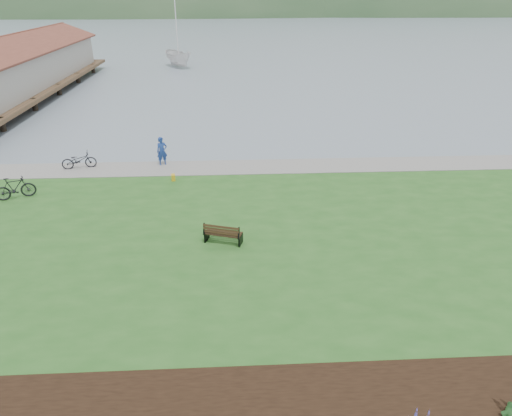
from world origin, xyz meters
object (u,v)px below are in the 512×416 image
at_px(bicycle_a, 79,160).
at_px(sailboat, 179,67).
at_px(park_bench, 223,233).
at_px(person, 162,149).

height_order(bicycle_a, sailboat, sailboat).
xyz_separation_m(park_bench, sailboat, (-6.09, 45.07, -0.84)).
distance_m(person, sailboat, 36.47).
distance_m(park_bench, sailboat, 45.49).
relative_size(park_bench, sailboat, 0.06).
relative_size(person, sailboat, 0.07).
xyz_separation_m(park_bench, person, (-3.41, 8.72, 0.49)).
bearing_deg(bicycle_a, park_bench, -149.83).
distance_m(person, bicycle_a, 4.46).
bearing_deg(person, sailboat, 72.16).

